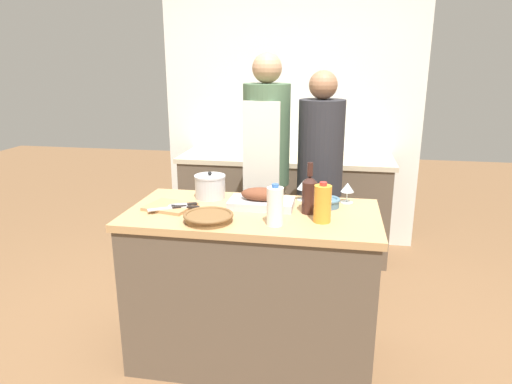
% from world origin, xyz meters
% --- Properties ---
extents(ground_plane, '(12.00, 12.00, 0.00)m').
position_xyz_m(ground_plane, '(0.00, 0.00, 0.00)').
color(ground_plane, brown).
extents(kitchen_island, '(1.37, 0.69, 0.90)m').
position_xyz_m(kitchen_island, '(0.00, 0.00, 0.45)').
color(kitchen_island, brown).
rests_on(kitchen_island, ground_plane).
extents(back_counter, '(1.85, 0.60, 0.89)m').
position_xyz_m(back_counter, '(0.00, 1.57, 0.44)').
color(back_counter, brown).
rests_on(back_counter, ground_plane).
extents(back_wall, '(2.35, 0.10, 2.55)m').
position_xyz_m(back_wall, '(0.00, 1.92, 1.27)').
color(back_wall, silver).
rests_on(back_wall, ground_plane).
extents(roasting_pan, '(0.36, 0.21, 0.11)m').
position_xyz_m(roasting_pan, '(0.04, 0.08, 0.94)').
color(roasting_pan, '#BCBCC1').
rests_on(roasting_pan, kitchen_island).
extents(wicker_basket, '(0.26, 0.26, 0.04)m').
position_xyz_m(wicker_basket, '(-0.19, -0.21, 0.92)').
color(wicker_basket, brown).
rests_on(wicker_basket, kitchen_island).
extents(cutting_board, '(0.28, 0.25, 0.02)m').
position_xyz_m(cutting_board, '(-0.46, -0.03, 0.91)').
color(cutting_board, '#AD7F51').
rests_on(cutting_board, kitchen_island).
extents(stock_pot, '(0.19, 0.19, 0.16)m').
position_xyz_m(stock_pot, '(-0.30, 0.21, 0.97)').
color(stock_pot, '#B7B7BC').
rests_on(stock_pot, kitchen_island).
extents(mixing_bowl, '(0.14, 0.14, 0.05)m').
position_xyz_m(mixing_bowl, '(0.40, 0.15, 0.93)').
color(mixing_bowl, slate).
rests_on(mixing_bowl, kitchen_island).
extents(juice_jug, '(0.09, 0.09, 0.21)m').
position_xyz_m(juice_jug, '(0.38, -0.10, 0.99)').
color(juice_jug, orange).
rests_on(juice_jug, kitchen_island).
extents(milk_jug, '(0.08, 0.08, 0.21)m').
position_xyz_m(milk_jug, '(0.15, -0.19, 1.00)').
color(milk_jug, white).
rests_on(milk_jug, kitchen_island).
extents(wine_bottle_green, '(0.08, 0.08, 0.28)m').
position_xyz_m(wine_bottle_green, '(0.30, 0.03, 1.01)').
color(wine_bottle_green, '#381E19').
rests_on(wine_bottle_green, kitchen_island).
extents(wine_glass_left, '(0.08, 0.08, 0.12)m').
position_xyz_m(wine_glass_left, '(0.51, 0.25, 0.98)').
color(wine_glass_left, silver).
rests_on(wine_glass_left, kitchen_island).
extents(wine_glass_right, '(0.08, 0.08, 0.12)m').
position_xyz_m(wine_glass_right, '(0.25, 0.26, 0.98)').
color(wine_glass_right, silver).
rests_on(wine_glass_right, kitchen_island).
extents(knife_chef, '(0.20, 0.14, 0.01)m').
position_xyz_m(knife_chef, '(-0.45, -0.09, 0.92)').
color(knife_chef, '#B7B7BC').
rests_on(knife_chef, cutting_board).
extents(knife_paring, '(0.14, 0.09, 0.01)m').
position_xyz_m(knife_paring, '(-0.38, -0.01, 0.92)').
color(knife_paring, '#B7B7BC').
rests_on(knife_paring, cutting_board).
extents(knife_bread, '(0.17, 0.04, 0.01)m').
position_xyz_m(knife_bread, '(-0.37, -0.05, 0.92)').
color(knife_bread, '#B7B7BC').
rests_on(knife_bread, cutting_board).
extents(condiment_bottle_tall, '(0.05, 0.05, 0.14)m').
position_xyz_m(condiment_bottle_tall, '(0.46, 1.47, 0.95)').
color(condiment_bottle_tall, maroon).
rests_on(condiment_bottle_tall, back_counter).
extents(condiment_bottle_short, '(0.06, 0.06, 0.16)m').
position_xyz_m(condiment_bottle_short, '(0.21, 1.44, 0.96)').
color(condiment_bottle_short, '#234C28').
rests_on(condiment_bottle_short, back_counter).
extents(person_cook_aproned, '(0.33, 0.34, 1.74)m').
position_xyz_m(person_cook_aproned, '(-0.05, 0.81, 0.97)').
color(person_cook_aproned, beige).
rests_on(person_cook_aproned, ground_plane).
extents(person_cook_guest, '(0.31, 0.31, 1.63)m').
position_xyz_m(person_cook_guest, '(0.33, 0.79, 0.91)').
color(person_cook_guest, beige).
rests_on(person_cook_guest, ground_plane).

